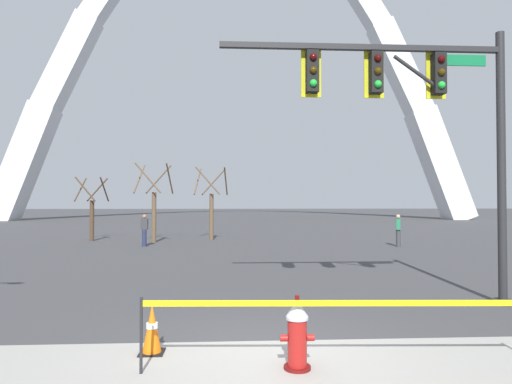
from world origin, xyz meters
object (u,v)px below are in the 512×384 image
Objects in this scene: traffic_signal_gantry at (423,109)px; monument_arch at (237,68)px; pedestrian_walking_left at (144,230)px; pedestrian_standing_center at (398,230)px; fire_hydrant at (297,334)px; traffic_cone_by_hydrant at (152,329)px.

traffic_signal_gantry is 0.11× the size of monument_arch.
pedestrian_standing_center is at bearing -3.53° from pedestrian_walking_left.
traffic_signal_gantry is 15.65m from pedestrian_walking_left.
traffic_signal_gantry reaches higher than pedestrian_standing_center.
pedestrian_standing_center reaches higher than fire_hydrant.
traffic_cone_by_hydrant is 7.16m from traffic_signal_gantry.
pedestrian_standing_center is (12.58, -0.78, 0.00)m from pedestrian_walking_left.
monument_arch reaches higher than traffic_cone_by_hydrant.
pedestrian_standing_center is at bearing 64.36° from fire_hydrant.
pedestrian_standing_center is at bearing 71.24° from traffic_signal_gantry.
traffic_signal_gantry is (3.30, 3.41, 3.80)m from fire_hydrant.
fire_hydrant is 0.62× the size of pedestrian_standing_center.
traffic_cone_by_hydrant is 15.68m from pedestrian_walking_left.
traffic_cone_by_hydrant is 0.46× the size of pedestrian_walking_left.
traffic_signal_gantry is at bearing -85.12° from monument_arch.
monument_arch is 36.32× the size of pedestrian_walking_left.
traffic_cone_by_hydrant is at bearing -122.80° from pedestrian_standing_center.
monument_arch is 36.32× the size of pedestrian_standing_center.
monument_arch is at bearing 87.84° from traffic_cone_by_hydrant.
monument_arch reaches higher than pedestrian_standing_center.
fire_hydrant is 0.62× the size of pedestrian_walking_left.
pedestrian_walking_left and pedestrian_standing_center have the same top height.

